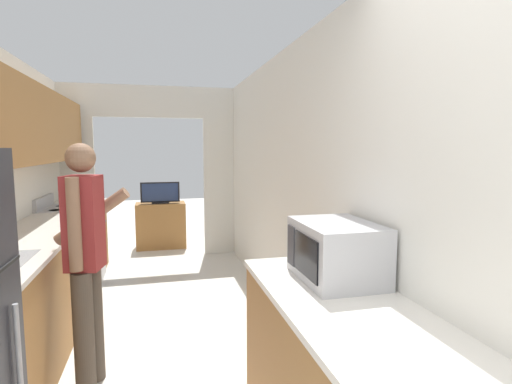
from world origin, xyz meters
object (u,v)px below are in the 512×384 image
Objects in this scene: television at (160,193)px; microwave at (336,251)px; range_oven at (73,245)px; person at (85,259)px; tv_cabinet at (161,225)px.

microwave is at bearing -79.21° from television.
television is (1.03, 1.50, 0.43)m from range_oven.
person is 2.12× the size of tv_cabinet.
microwave is (1.39, -0.86, 0.19)m from person.
microwave is 4.80m from tv_cabinet.
television reaches higher than range_oven.
television is (0.51, 3.76, 0.01)m from person.
microwave reaches higher than tv_cabinet.
television is at bearing -90.00° from tv_cabinet.
television is at bearing 55.40° from range_oven.
range_oven is 3.71m from microwave.
range_oven is 1.87m from television.
microwave is at bearing -79.30° from tv_cabinet.
microwave is at bearing -58.49° from range_oven.
range_oven is 1.74× the size of television.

